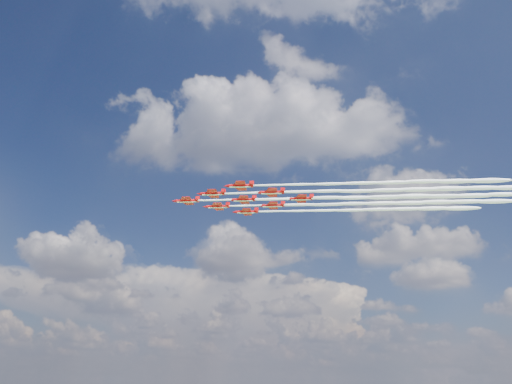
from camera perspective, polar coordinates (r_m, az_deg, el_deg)
jet_lead at (r=164.09m, az=7.61°, el=-0.70°), size 95.33×15.22×2.32m
jet_row2_port at (r=159.22m, az=11.14°, el=0.15°), size 95.33×15.22×2.32m
jet_row2_starb at (r=171.01m, az=10.62°, el=-1.36°), size 95.33×15.22×2.32m
jet_row3_port at (r=155.03m, az=14.88°, el=1.05°), size 95.33×15.22×2.32m
jet_row3_centre at (r=166.63m, az=14.08°, el=-0.56°), size 95.33×15.22×2.32m
jet_row3_starb at (r=178.38m, az=13.39°, el=-1.95°), size 95.33×15.22×2.32m
jet_row4_port at (r=162.93m, az=17.72°, el=0.28°), size 95.33×15.22×2.32m
jet_row4_starb at (r=174.47m, az=16.77°, el=-1.20°), size 95.33×15.22×2.32m
jet_tail at (r=171.22m, az=20.29°, el=-0.41°), size 95.33×15.22×2.32m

